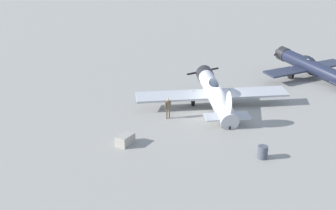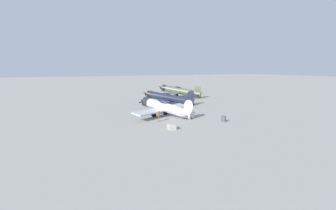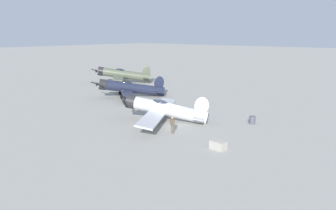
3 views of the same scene
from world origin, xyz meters
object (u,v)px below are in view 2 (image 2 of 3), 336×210
object	(u,v)px
ground_crew_mechanic	(159,115)
airplane_foreground	(165,108)
airplane_far_line	(180,91)
fuel_drum	(224,119)
airplane_mid_apron	(169,98)
equipment_crate	(172,127)

from	to	relation	value
ground_crew_mechanic	airplane_foreground	bearing A→B (deg)	-107.44
airplane_far_line	airplane_foreground	bearing A→B (deg)	100.95
airplane_far_line	ground_crew_mechanic	bearing A→B (deg)	100.32
fuel_drum	airplane_far_line	bearing A→B (deg)	-18.83
airplane_mid_apron	equipment_crate	world-z (taller)	airplane_mid_apron
airplane_foreground	ground_crew_mechanic	world-z (taller)	airplane_foreground
fuel_drum	airplane_foreground	bearing A→B (deg)	33.67
airplane_foreground	airplane_mid_apron	bearing A→B (deg)	-58.89
airplane_mid_apron	fuel_drum	size ratio (longest dim) A/B	11.90
airplane_mid_apron	airplane_far_line	distance (m)	14.20
equipment_crate	airplane_mid_apron	bearing A→B (deg)	-26.53
ground_crew_mechanic	equipment_crate	bearing A→B (deg)	101.71
equipment_crate	fuel_drum	distance (m)	8.92
fuel_drum	ground_crew_mechanic	bearing A→B (deg)	61.85
airplane_mid_apron	fuel_drum	distance (m)	20.35
airplane_foreground	equipment_crate	distance (m)	9.79
ground_crew_mechanic	equipment_crate	size ratio (longest dim) A/B	1.19
ground_crew_mechanic	fuel_drum	size ratio (longest dim) A/B	2.00
airplane_mid_apron	airplane_far_line	size ratio (longest dim) A/B	0.98
equipment_crate	airplane_foreground	bearing A→B (deg)	-22.22
airplane_mid_apron	fuel_drum	world-z (taller)	airplane_mid_apron
airplane_foreground	airplane_mid_apron	distance (m)	14.37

